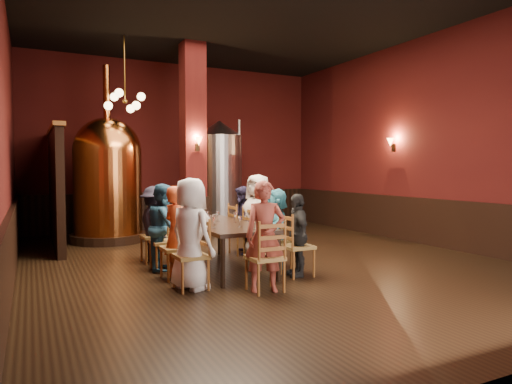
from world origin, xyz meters
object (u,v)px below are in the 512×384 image
person_1 (176,232)px  steel_vessel (220,175)px  dining_table (221,227)px  copper_kettle (108,178)px  person_0 (191,234)px  rose_vase (190,204)px  person_2 (164,227)px

person_1 → steel_vessel: (2.64, 4.83, 0.77)m
dining_table → steel_vessel: bearing=68.0°
dining_table → copper_kettle: size_ratio=0.61×
person_0 → person_1: (-0.00, 0.67, -0.07)m
steel_vessel → rose_vase: 4.07m
person_1 → copper_kettle: 4.15m
copper_kettle → steel_vessel: 3.10m
person_1 → steel_vessel: bearing=-45.2°
person_0 → person_2: size_ratio=1.09×
person_0 → steel_vessel: 6.14m
person_0 → person_2: (-0.01, 1.33, -0.06)m
person_0 → steel_vessel: (2.63, 5.50, 0.70)m
steel_vessel → person_1: bearing=-118.6°
dining_table → person_0: bearing=-130.4°
steel_vessel → person_2: bearing=-122.3°
steel_vessel → person_0: bearing=-115.6°
rose_vase → steel_vessel: bearing=60.5°
person_1 → dining_table: bearing=-85.1°
dining_table → person_0: size_ratio=1.58×
copper_kettle → steel_vessel: (3.00, 0.76, 0.03)m
person_1 → steel_vessel: size_ratio=0.47×
person_0 → copper_kettle: copper_kettle is taller
person_2 → person_0: bearing=-160.6°
rose_vase → person_2: bearing=-135.0°
person_1 → steel_vessel: 5.56m
rose_vase → person_0: bearing=-108.0°
person_2 → copper_kettle: copper_kettle is taller
dining_table → person_2: size_ratio=1.72×
person_2 → copper_kettle: 3.50m
person_1 → copper_kettle: (-0.36, 4.07, 0.74)m
person_2 → rose_vase: (0.65, 0.65, 0.30)m
steel_vessel → rose_vase: (-1.99, -3.52, -0.46)m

